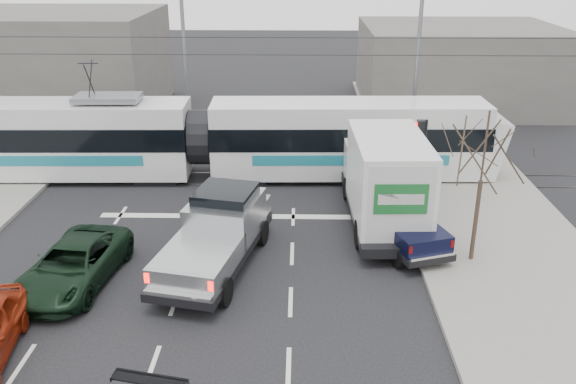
{
  "coord_description": "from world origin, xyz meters",
  "views": [
    {
      "loc": [
        1.95,
        -15.34,
        9.79
      ],
      "look_at": [
        1.54,
        4.13,
        1.8
      ],
      "focal_mm": 38.0,
      "sensor_mm": 36.0,
      "label": 1
    }
  ],
  "objects_px": {
    "traffic_signal": "(421,146)",
    "street_lamp_far": "(180,42)",
    "street_lamp_near": "(414,49)",
    "navy_pickup": "(397,217)",
    "green_car": "(74,264)",
    "tram": "(200,139)",
    "silver_pickup": "(219,231)",
    "bare_tree": "(484,154)",
    "box_truck": "(385,180)"
  },
  "relations": [
    {
      "from": "street_lamp_far",
      "to": "box_truck",
      "type": "bearing_deg",
      "value": -48.85
    },
    {
      "from": "street_lamp_far",
      "to": "navy_pickup",
      "type": "xyz_separation_m",
      "value": [
        9.52,
        -11.97,
        -4.16
      ]
    },
    {
      "from": "street_lamp_far",
      "to": "green_car",
      "type": "relative_size",
      "value": 1.87
    },
    {
      "from": "bare_tree",
      "to": "tram",
      "type": "height_order",
      "value": "bare_tree"
    },
    {
      "from": "street_lamp_near",
      "to": "street_lamp_far",
      "type": "distance_m",
      "value": 11.67
    },
    {
      "from": "street_lamp_near",
      "to": "tram",
      "type": "height_order",
      "value": "street_lamp_near"
    },
    {
      "from": "street_lamp_near",
      "to": "navy_pickup",
      "type": "height_order",
      "value": "street_lamp_near"
    },
    {
      "from": "bare_tree",
      "to": "street_lamp_near",
      "type": "relative_size",
      "value": 0.56
    },
    {
      "from": "traffic_signal",
      "to": "street_lamp_far",
      "type": "height_order",
      "value": "street_lamp_far"
    },
    {
      "from": "bare_tree",
      "to": "traffic_signal",
      "type": "distance_m",
      "value": 4.28
    },
    {
      "from": "tram",
      "to": "silver_pickup",
      "type": "relative_size",
      "value": 3.8
    },
    {
      "from": "traffic_signal",
      "to": "bare_tree",
      "type": "bearing_deg",
      "value": -74.24
    },
    {
      "from": "traffic_signal",
      "to": "green_car",
      "type": "relative_size",
      "value": 0.75
    },
    {
      "from": "street_lamp_near",
      "to": "box_truck",
      "type": "height_order",
      "value": "street_lamp_near"
    },
    {
      "from": "bare_tree",
      "to": "green_car",
      "type": "height_order",
      "value": "bare_tree"
    },
    {
      "from": "traffic_signal",
      "to": "green_car",
      "type": "distance_m",
      "value": 12.89
    },
    {
      "from": "green_car",
      "to": "bare_tree",
      "type": "bearing_deg",
      "value": 14.21
    },
    {
      "from": "street_lamp_far",
      "to": "silver_pickup",
      "type": "bearing_deg",
      "value": -75.56
    },
    {
      "from": "street_lamp_far",
      "to": "street_lamp_near",
      "type": "bearing_deg",
      "value": -9.87
    },
    {
      "from": "traffic_signal",
      "to": "street_lamp_near",
      "type": "distance_m",
      "value": 7.91
    },
    {
      "from": "street_lamp_far",
      "to": "navy_pickup",
      "type": "bearing_deg",
      "value": -51.5
    },
    {
      "from": "traffic_signal",
      "to": "navy_pickup",
      "type": "relative_size",
      "value": 0.74
    },
    {
      "from": "bare_tree",
      "to": "silver_pickup",
      "type": "relative_size",
      "value": 0.76
    },
    {
      "from": "box_truck",
      "to": "navy_pickup",
      "type": "relative_size",
      "value": 1.48
    },
    {
      "from": "navy_pickup",
      "to": "green_car",
      "type": "xyz_separation_m",
      "value": [
        -10.3,
        -3.11,
        -0.28
      ]
    },
    {
      "from": "traffic_signal",
      "to": "navy_pickup",
      "type": "distance_m",
      "value": 3.26
    },
    {
      "from": "tram",
      "to": "green_car",
      "type": "relative_size",
      "value": 5.22
    },
    {
      "from": "box_truck",
      "to": "green_car",
      "type": "bearing_deg",
      "value": -157.42
    },
    {
      "from": "tram",
      "to": "street_lamp_near",
      "type": "bearing_deg",
      "value": 19.68
    },
    {
      "from": "traffic_signal",
      "to": "green_car",
      "type": "xyz_separation_m",
      "value": [
        -11.43,
        -5.58,
        -2.07
      ]
    },
    {
      "from": "silver_pickup",
      "to": "box_truck",
      "type": "xyz_separation_m",
      "value": [
        5.73,
        3.06,
        0.62
      ]
    },
    {
      "from": "bare_tree",
      "to": "silver_pickup",
      "type": "height_order",
      "value": "bare_tree"
    },
    {
      "from": "traffic_signal",
      "to": "silver_pickup",
      "type": "bearing_deg",
      "value": -150.03
    },
    {
      "from": "traffic_signal",
      "to": "silver_pickup",
      "type": "height_order",
      "value": "traffic_signal"
    },
    {
      "from": "traffic_signal",
      "to": "street_lamp_near",
      "type": "bearing_deg",
      "value": 83.59
    },
    {
      "from": "street_lamp_near",
      "to": "tram",
      "type": "relative_size",
      "value": 0.36
    },
    {
      "from": "traffic_signal",
      "to": "silver_pickup",
      "type": "xyz_separation_m",
      "value": [
        -7.15,
        -4.12,
        -1.61
      ]
    },
    {
      "from": "green_car",
      "to": "tram",
      "type": "bearing_deg",
      "value": 82.07
    },
    {
      "from": "street_lamp_far",
      "to": "navy_pickup",
      "type": "height_order",
      "value": "street_lamp_far"
    },
    {
      "from": "traffic_signal",
      "to": "box_truck",
      "type": "height_order",
      "value": "traffic_signal"
    },
    {
      "from": "street_lamp_near",
      "to": "bare_tree",
      "type": "bearing_deg",
      "value": -88.58
    },
    {
      "from": "street_lamp_far",
      "to": "tram",
      "type": "xyz_separation_m",
      "value": [
        1.71,
        -5.79,
        -3.3
      ]
    },
    {
      "from": "street_lamp_near",
      "to": "street_lamp_far",
      "type": "height_order",
      "value": "same"
    },
    {
      "from": "bare_tree",
      "to": "tram",
      "type": "bearing_deg",
      "value": 142.58
    },
    {
      "from": "traffic_signal",
      "to": "street_lamp_far",
      "type": "relative_size",
      "value": 0.4
    },
    {
      "from": "silver_pickup",
      "to": "box_truck",
      "type": "bearing_deg",
      "value": 40.43
    },
    {
      "from": "traffic_signal",
      "to": "tram",
      "type": "height_order",
      "value": "tram"
    },
    {
      "from": "street_lamp_far",
      "to": "green_car",
      "type": "distance_m",
      "value": 15.75
    },
    {
      "from": "street_lamp_near",
      "to": "box_truck",
      "type": "bearing_deg",
      "value": -104.79
    },
    {
      "from": "street_lamp_near",
      "to": "silver_pickup",
      "type": "xyz_separation_m",
      "value": [
        -7.99,
        -11.63,
        -3.98
      ]
    }
  ]
}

